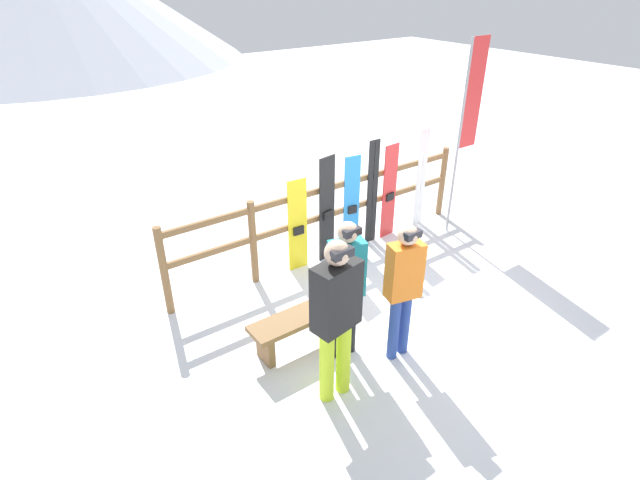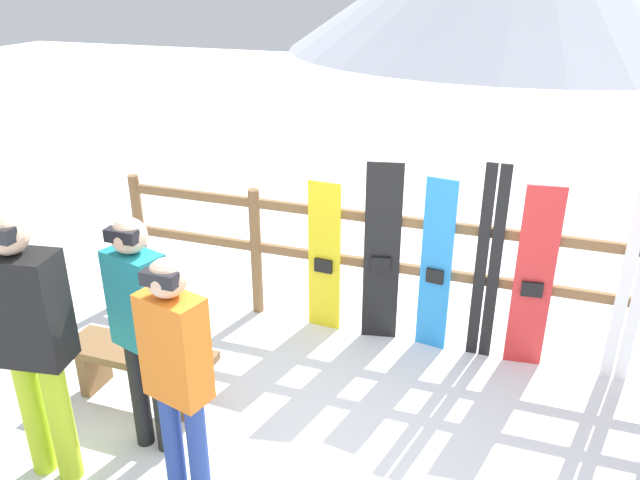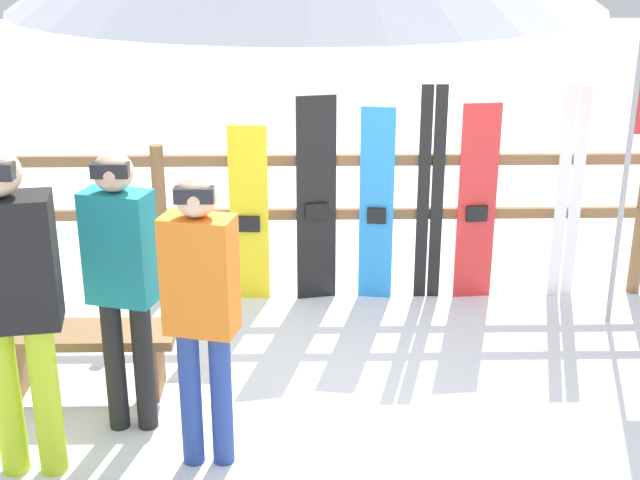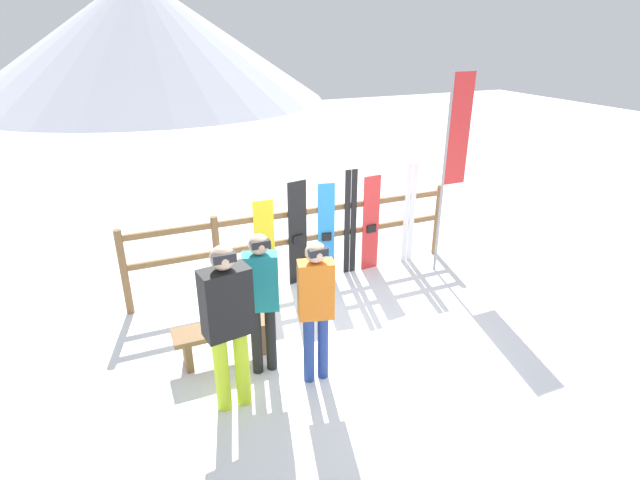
{
  "view_description": "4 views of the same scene",
  "coord_description": "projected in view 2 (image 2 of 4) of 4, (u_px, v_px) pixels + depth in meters",
  "views": [
    {
      "loc": [
        -3.89,
        -3.54,
        3.84
      ],
      "look_at": [
        -0.68,
        0.93,
        0.81
      ],
      "focal_mm": 28.0,
      "sensor_mm": 36.0,
      "label": 1
    },
    {
      "loc": [
        1.0,
        -2.95,
        2.98
      ],
      "look_at": [
        -0.4,
        1.09,
        1.1
      ],
      "focal_mm": 35.0,
      "sensor_mm": 36.0,
      "label": 2
    },
    {
      "loc": [
        -0.13,
        -4.69,
        2.84
      ],
      "look_at": [
        -0.03,
        0.74,
        0.81
      ],
      "focal_mm": 50.0,
      "sensor_mm": 36.0,
      "label": 3
    },
    {
      "loc": [
        -2.37,
        -4.64,
        3.56
      ],
      "look_at": [
        -0.04,
        0.82,
        1.01
      ],
      "focal_mm": 28.0,
      "sensor_mm": 36.0,
      "label": 4
    }
  ],
  "objects": [
    {
      "name": "person_black",
      "position": [
        29.0,
        334.0,
        3.59
      ],
      "size": [
        0.49,
        0.32,
        1.78
      ],
      "color": "#B7D826",
      "rests_on": "ground"
    },
    {
      "name": "snowboard_blue",
      "position": [
        436.0,
        267.0,
        5.05
      ],
      "size": [
        0.26,
        0.08,
        1.49
      ],
      "color": "#288CE0",
      "rests_on": "ground"
    },
    {
      "name": "snowboard_black_stripe",
      "position": [
        382.0,
        255.0,
        5.17
      ],
      "size": [
        0.3,
        0.1,
        1.58
      ],
      "color": "black",
      "rests_on": "ground"
    },
    {
      "name": "ski_pair_white",
      "position": [
        633.0,
        285.0,
        4.59
      ],
      "size": [
        0.19,
        0.02,
        1.65
      ],
      "color": "white",
      "rests_on": "ground"
    },
    {
      "name": "bench",
      "position": [
        140.0,
        363.0,
        4.57
      ],
      "size": [
        1.13,
        0.36,
        0.43
      ],
      "color": "brown",
      "rests_on": "ground"
    },
    {
      "name": "snowboard_red",
      "position": [
        533.0,
        280.0,
        4.82
      ],
      "size": [
        0.29,
        0.08,
        1.52
      ],
      "color": "red",
      "rests_on": "ground"
    },
    {
      "name": "snowboard_yellow",
      "position": [
        324.0,
        258.0,
        5.36
      ],
      "size": [
        0.29,
        0.07,
        1.36
      ],
      "color": "yellow",
      "rests_on": "ground"
    },
    {
      "name": "person_teal",
      "position": [
        140.0,
        319.0,
        3.84
      ],
      "size": [
        0.41,
        0.29,
        1.65
      ],
      "color": "black",
      "rests_on": "ground"
    },
    {
      "name": "ground_plane",
      "position": [
        323.0,
        466.0,
        4.05
      ],
      "size": [
        40.0,
        40.0,
        0.0
      ],
      "primitive_type": "plane",
      "color": "white"
    },
    {
      "name": "ski_pair_black",
      "position": [
        488.0,
        265.0,
        4.9
      ],
      "size": [
        0.2,
        0.02,
        1.66
      ],
      "color": "black",
      "rests_on": "ground"
    },
    {
      "name": "fence",
      "position": [
        388.0,
        261.0,
        5.24
      ],
      "size": [
        5.0,
        0.1,
        1.2
      ],
      "color": "brown",
      "rests_on": "ground"
    },
    {
      "name": "person_orange",
      "position": [
        177.0,
        369.0,
        3.4
      ],
      "size": [
        0.4,
        0.28,
        1.63
      ],
      "color": "navy",
      "rests_on": "ground"
    }
  ]
}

